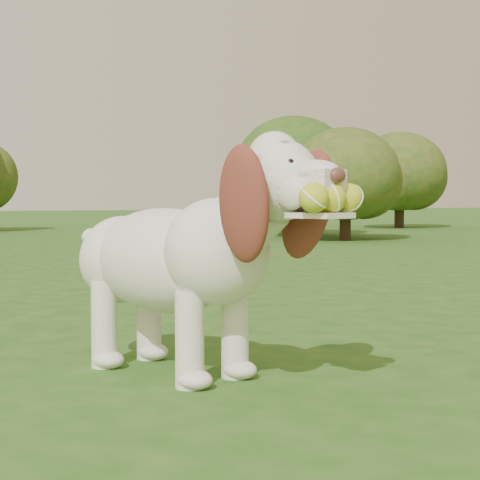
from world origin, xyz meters
name	(u,v)px	position (x,y,z in m)	size (l,w,h in m)	color
ground	(326,380)	(0.00, 0.00, 0.00)	(80.00, 80.00, 0.00)	#1D4A15
dog	(187,250)	(-0.43, 0.28, 0.47)	(0.76, 1.32, 0.88)	white
shrub_f	(293,165)	(5.45, 9.79, 1.23)	(2.02, 2.02, 2.10)	#382314
shrub_h	(400,172)	(9.34, 11.90, 1.24)	(2.04, 2.04, 2.11)	#382314
shrub_d	(346,174)	(5.38, 8.03, 1.03)	(1.70, 1.70, 1.76)	#382314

